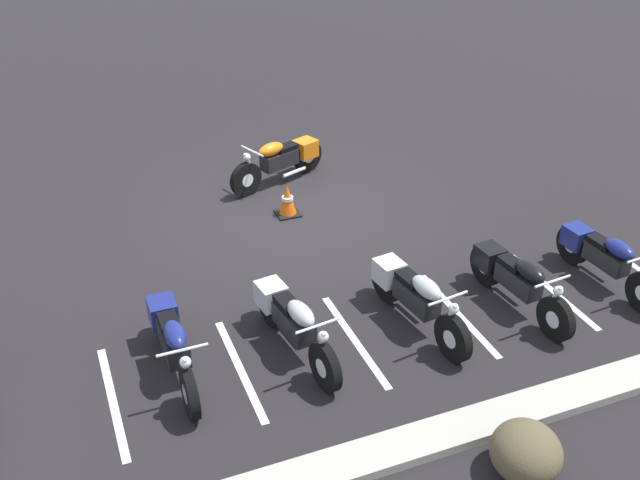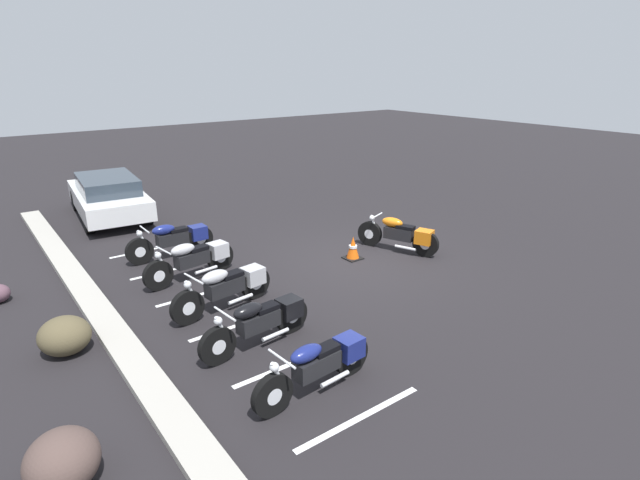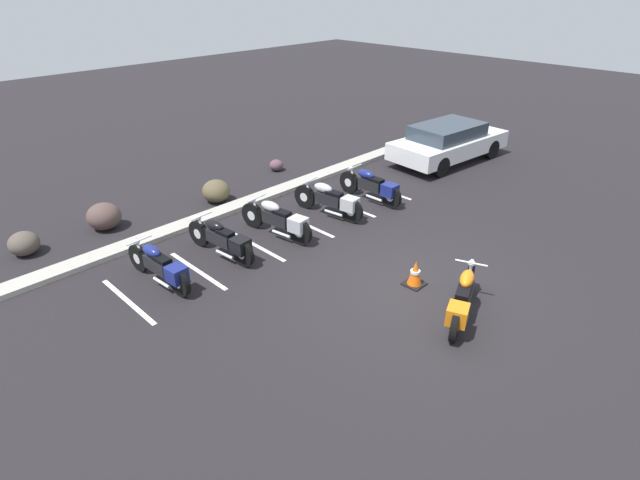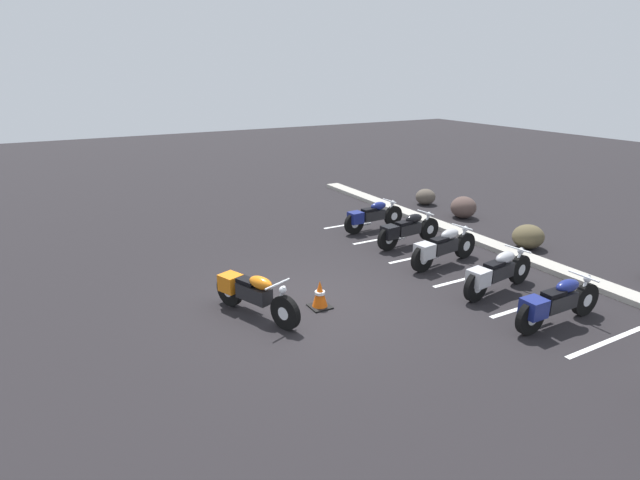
# 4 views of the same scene
# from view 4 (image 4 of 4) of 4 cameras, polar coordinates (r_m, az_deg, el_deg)

# --- Properties ---
(ground) EXTENTS (60.00, 60.00, 0.00)m
(ground) POSITION_cam_4_polar(r_m,az_deg,el_deg) (10.01, -0.98, -7.28)
(ground) COLOR black
(motorcycle_orange_featured) EXTENTS (2.04, 0.99, 0.84)m
(motorcycle_orange_featured) POSITION_cam_4_polar(r_m,az_deg,el_deg) (9.48, -7.81, -6.01)
(motorcycle_orange_featured) COLOR black
(motorcycle_orange_featured) RESTS_ON ground
(parked_bike_0) EXTENTS (0.58, 2.07, 0.81)m
(parked_bike_0) POSITION_cam_4_polar(r_m,az_deg,el_deg) (14.45, 5.89, 2.74)
(parked_bike_0) COLOR black
(parked_bike_0) RESTS_ON ground
(parked_bike_1) EXTENTS (0.60, 2.11, 0.83)m
(parked_bike_1) POSITION_cam_4_polar(r_m,az_deg,el_deg) (13.27, 9.83, 1.14)
(parked_bike_1) COLOR black
(parked_bike_1) RESTS_ON ground
(parked_bike_2) EXTENTS (0.68, 2.17, 0.85)m
(parked_bike_2) POSITION_cam_4_polar(r_m,az_deg,el_deg) (12.08, 13.74, -0.83)
(parked_bike_2) COLOR black
(parked_bike_2) RESTS_ON ground
(parked_bike_3) EXTENTS (0.68, 2.15, 0.85)m
(parked_bike_3) POSITION_cam_4_polar(r_m,az_deg,el_deg) (10.91, 19.49, -3.56)
(parked_bike_3) COLOR black
(parked_bike_3) RESTS_ON ground
(parked_bike_4) EXTENTS (0.60, 2.15, 0.85)m
(parked_bike_4) POSITION_cam_4_polar(r_m,az_deg,el_deg) (9.95, 25.35, -6.52)
(parked_bike_4) COLOR black
(parked_bike_4) RESTS_ON ground
(concrete_curb) EXTENTS (18.00, 0.50, 0.12)m
(concrete_curb) POSITION_cam_4_polar(r_m,az_deg,el_deg) (13.44, 21.13, -1.36)
(concrete_curb) COLOR #A8A399
(concrete_curb) RESTS_ON ground
(landscape_rock_1) EXTENTS (0.82, 0.83, 0.54)m
(landscape_rock_1) POSITION_cam_4_polar(r_m,az_deg,el_deg) (17.68, 11.97, 4.86)
(landscape_rock_1) COLOR #51483F
(landscape_rock_1) RESTS_ON ground
(landscape_rock_2) EXTENTS (1.00, 1.02, 0.63)m
(landscape_rock_2) POSITION_cam_4_polar(r_m,az_deg,el_deg) (14.04, 22.69, 0.36)
(landscape_rock_2) COLOR brown
(landscape_rock_2) RESTS_ON ground
(landscape_rock_3) EXTENTS (1.09, 1.08, 0.68)m
(landscape_rock_3) POSITION_cam_4_polar(r_m,az_deg,el_deg) (16.32, 16.08, 3.62)
(landscape_rock_3) COLOR #503E39
(landscape_rock_3) RESTS_ON ground
(traffic_cone) EXTENTS (0.40, 0.40, 0.56)m
(traffic_cone) POSITION_cam_4_polar(r_m,az_deg,el_deg) (9.76, -0.02, -6.29)
(traffic_cone) COLOR black
(traffic_cone) RESTS_ON ground
(stall_line_0) EXTENTS (0.10, 2.10, 0.00)m
(stall_line_0) POSITION_cam_4_polar(r_m,az_deg,el_deg) (15.18, 3.92, 1.89)
(stall_line_0) COLOR white
(stall_line_0) RESTS_ON ground
(stall_line_1) EXTENTS (0.10, 2.10, 0.00)m
(stall_line_1) POSITION_cam_4_polar(r_m,az_deg,el_deg) (13.93, 7.47, 0.22)
(stall_line_1) COLOR white
(stall_line_1) RESTS_ON ground
(stall_line_2) EXTENTS (0.10, 2.10, 0.00)m
(stall_line_2) POSITION_cam_4_polar(r_m,az_deg,el_deg) (12.76, 11.70, -1.78)
(stall_line_2) COLOR white
(stall_line_2) RESTS_ON ground
(stall_line_3) EXTENTS (0.10, 2.10, 0.00)m
(stall_line_3) POSITION_cam_4_polar(r_m,az_deg,el_deg) (11.69, 16.74, -4.15)
(stall_line_3) COLOR white
(stall_line_3) RESTS_ON ground
(stall_line_4) EXTENTS (0.10, 2.10, 0.00)m
(stall_line_4) POSITION_cam_4_polar(r_m,az_deg,el_deg) (10.76, 22.78, -6.91)
(stall_line_4) COLOR white
(stall_line_4) RESTS_ON ground
(stall_line_5) EXTENTS (0.10, 2.10, 0.00)m
(stall_line_5) POSITION_cam_4_polar(r_m,az_deg,el_deg) (9.99, 29.94, -10.05)
(stall_line_5) COLOR white
(stall_line_5) RESTS_ON ground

